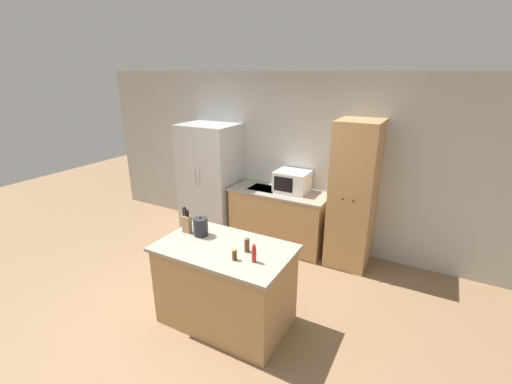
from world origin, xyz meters
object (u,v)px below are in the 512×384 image
at_px(microwave, 292,181).
at_px(spice_bottle_short_red, 247,245).
at_px(knife_block, 187,223).
at_px(fire_extinguisher, 185,211).
at_px(spice_bottle_tall_dark, 234,255).
at_px(kettle, 201,227).
at_px(pantry_cabinet, 353,196).
at_px(spice_bottle_amber_oil, 254,254).
at_px(refrigerator, 210,179).

relative_size(microwave, spice_bottle_short_red, 2.97).
distance_m(microwave, knife_block, 1.92).
distance_m(knife_block, fire_extinguisher, 2.44).
xyz_separation_m(knife_block, spice_bottle_tall_dark, (0.77, -0.25, -0.06)).
bearing_deg(spice_bottle_tall_dark, knife_block, 162.17).
bearing_deg(spice_bottle_tall_dark, kettle, 156.08).
xyz_separation_m(pantry_cabinet, spice_bottle_tall_dark, (-0.62, -2.04, -0.05)).
relative_size(spice_bottle_short_red, fire_extinguisher, 0.32).
height_order(knife_block, fire_extinguisher, knife_block).
xyz_separation_m(knife_block, spice_bottle_amber_oil, (0.95, -0.19, -0.03)).
bearing_deg(spice_bottle_short_red, fire_extinguisher, 142.44).
bearing_deg(spice_bottle_short_red, spice_bottle_amber_oil, -41.31).
bearing_deg(knife_block, kettle, 5.22).
xyz_separation_m(pantry_cabinet, spice_bottle_short_red, (-0.59, -1.84, -0.02)).
bearing_deg(spice_bottle_short_red, pantry_cabinet, 72.21).
bearing_deg(refrigerator, spice_bottle_amber_oil, -45.53).
xyz_separation_m(pantry_cabinet, knife_block, (-1.39, -1.79, 0.01)).
height_order(spice_bottle_tall_dark, fire_extinguisher, spice_bottle_tall_dark).
xyz_separation_m(spice_bottle_short_red, fire_extinguisher, (-2.32, 1.79, -0.76)).
xyz_separation_m(spice_bottle_amber_oil, kettle, (-0.77, 0.21, 0.02)).
bearing_deg(spice_bottle_amber_oil, fire_extinguisher, 142.20).
distance_m(refrigerator, knife_block, 2.00).
height_order(refrigerator, kettle, refrigerator).
height_order(refrigerator, knife_block, refrigerator).
height_order(spice_bottle_tall_dark, kettle, kettle).
bearing_deg(kettle, spice_bottle_short_red, -6.52).
relative_size(spice_bottle_amber_oil, fire_extinguisher, 0.34).
xyz_separation_m(microwave, kettle, (-0.28, -1.85, -0.04)).
height_order(microwave, kettle, microwave).
height_order(pantry_cabinet, spice_bottle_tall_dark, pantry_cabinet).
relative_size(refrigerator, spice_bottle_short_red, 11.05).
xyz_separation_m(microwave, knife_block, (-0.46, -1.87, -0.03)).
height_order(spice_bottle_amber_oil, fire_extinguisher, spice_bottle_amber_oil).
bearing_deg(spice_bottle_amber_oil, refrigerator, 134.47).
relative_size(knife_block, spice_bottle_amber_oil, 1.68).
bearing_deg(pantry_cabinet, microwave, 175.12).
relative_size(microwave, fire_extinguisher, 0.95).
distance_m(spice_bottle_short_red, kettle, 0.62).
relative_size(microwave, kettle, 2.20).
bearing_deg(pantry_cabinet, fire_extinguisher, -178.86).
distance_m(microwave, spice_bottle_amber_oil, 2.12).
height_order(spice_bottle_tall_dark, spice_bottle_amber_oil, spice_bottle_amber_oil).
xyz_separation_m(spice_bottle_amber_oil, fire_extinguisher, (-2.48, 1.92, -0.77)).
distance_m(microwave, kettle, 1.87).
xyz_separation_m(refrigerator, pantry_cabinet, (2.34, 0.04, 0.11)).
bearing_deg(spice_bottle_tall_dark, spice_bottle_short_red, 82.83).
xyz_separation_m(spice_bottle_short_red, spice_bottle_amber_oil, (0.15, -0.13, 0.01)).
relative_size(refrigerator, spice_bottle_tall_dark, 15.63).
xyz_separation_m(microwave, fire_extinguisher, (-1.99, -0.14, -0.82)).
distance_m(pantry_cabinet, kettle, 2.15).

